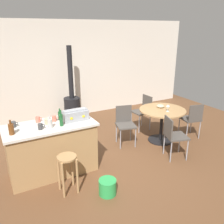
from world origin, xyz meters
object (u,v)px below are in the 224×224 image
at_px(cup_2, 14,124).
at_px(wooden_stool, 67,167).
at_px(toolbox, 75,115).
at_px(cup_3, 54,118).
at_px(bottle_0, 61,120).
at_px(folding_chair_right, 125,122).
at_px(serving_bowl, 161,106).
at_px(wine_glass, 168,107).
at_px(kitchen_island, 52,149).
at_px(folding_chair_near, 173,134).
at_px(cup_0, 47,121).
at_px(plastic_bucket, 108,187).
at_px(bottle_2, 11,129).
at_px(folding_chair_far, 192,118).
at_px(folding_chair_left, 143,110).
at_px(dining_table, 162,117).
at_px(wood_stove, 72,104).
at_px(cup_1, 38,119).
at_px(bottle_1, 50,123).
at_px(cup_4, 40,126).
at_px(bottle_3, 60,115).

bearing_deg(cup_2, wooden_stool, -53.97).
relative_size(toolbox, cup_3, 3.87).
height_order(wooden_stool, bottle_0, bottle_0).
xyz_separation_m(folding_chair_right, serving_bowl, (0.85, -0.15, 0.29)).
distance_m(toolbox, wine_glass, 2.09).
bearing_deg(wooden_stool, kitchen_island, 95.41).
xyz_separation_m(folding_chair_right, cup_3, (-1.62, -0.24, 0.47)).
bearing_deg(folding_chair_near, cup_0, 163.29).
distance_m(bottle_0, plastic_bucket, 1.33).
distance_m(bottle_2, cup_2, 0.30).
bearing_deg(folding_chair_near, wooden_stool, -179.43).
distance_m(cup_0, cup_2, 0.53).
height_order(kitchen_island, folding_chair_far, kitchen_island).
bearing_deg(bottle_2, cup_0, 15.09).
bearing_deg(cup_3, kitchen_island, -135.54).
distance_m(folding_chair_far, bottle_0, 3.14).
xyz_separation_m(folding_chair_near, folding_chair_right, (-0.50, 0.99, 0.00)).
relative_size(folding_chair_left, serving_bowl, 4.85).
bearing_deg(folding_chair_near, plastic_bucket, -167.01).
bearing_deg(cup_0, kitchen_island, -57.79).
relative_size(toolbox, bottle_0, 1.57).
bearing_deg(folding_chair_left, bottle_2, -163.25).
relative_size(bottle_2, cup_0, 2.03).
bearing_deg(wine_glass, cup_2, 175.24).
xyz_separation_m(dining_table, wood_stove, (-1.38, 2.09, -0.08)).
relative_size(dining_table, folding_chair_left, 1.18).
bearing_deg(cup_1, folding_chair_left, 13.30).
distance_m(wooden_stool, cup_0, 0.88).
height_order(bottle_1, plastic_bucket, bottle_1).
relative_size(dining_table, cup_4, 8.99).
bearing_deg(wood_stove, bottle_0, -113.21).
xyz_separation_m(folding_chair_left, cup_4, (-2.76, -0.97, 0.46)).
distance_m(toolbox, plastic_bucket, 1.35).
bearing_deg(kitchen_island, cup_2, 161.69).
bearing_deg(cup_2, toolbox, -11.03).
bearing_deg(folding_chair_near, bottle_0, 166.64).
bearing_deg(bottle_0, plastic_bucket, -64.97).
xyz_separation_m(wooden_stool, cup_4, (-0.24, 0.53, 0.53)).
bearing_deg(bottle_3, cup_3, -165.60).
height_order(wood_stove, serving_bowl, wood_stove).
height_order(folding_chair_right, plastic_bucket, folding_chair_right).
bearing_deg(cup_0, bottle_2, -164.91).
relative_size(toolbox, cup_1, 3.78).
distance_m(folding_chair_right, cup_2, 2.33).
relative_size(folding_chair_near, folding_chair_left, 0.99).
bearing_deg(bottle_1, folding_chair_far, -0.19).
distance_m(bottle_0, bottle_3, 0.29).
bearing_deg(wine_glass, folding_chair_near, -119.44).
bearing_deg(wood_stove, cup_0, -119.19).
bearing_deg(toolbox, cup_0, 172.67).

